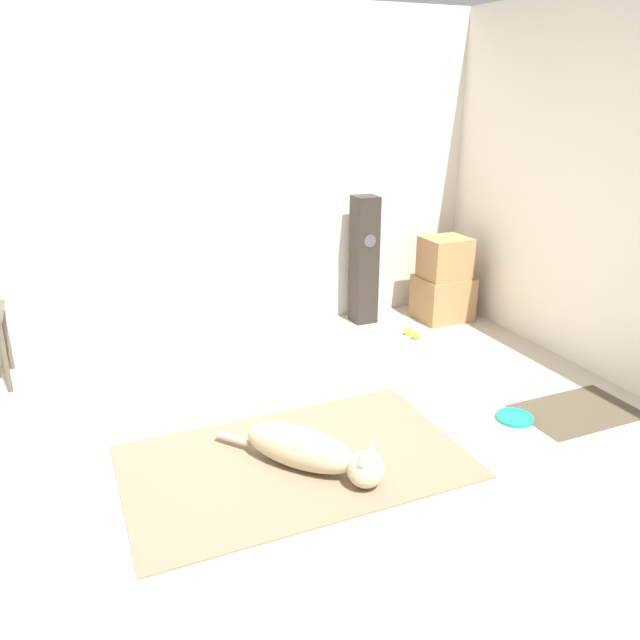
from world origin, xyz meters
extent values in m
plane|color=#BCB29E|center=(0.00, 0.00, 0.00)|extent=(12.00, 12.00, 0.00)
cube|color=silver|center=(0.00, 2.10, 1.27)|extent=(8.00, 0.06, 2.55)
cube|color=#847056|center=(0.19, 0.04, 0.01)|extent=(1.84, 1.11, 0.01)
ellipsoid|color=beige|center=(0.20, -0.02, 0.13)|extent=(0.57, 0.63, 0.23)
sphere|color=beige|center=(0.44, -0.31, 0.11)|extent=(0.19, 0.19, 0.19)
cone|color=beige|center=(0.48, -0.28, 0.22)|extent=(0.06, 0.06, 0.09)
cone|color=beige|center=(0.40, -0.35, 0.22)|extent=(0.06, 0.06, 0.09)
cylinder|color=beige|center=(-0.07, 0.32, 0.06)|extent=(0.16, 0.19, 0.04)
cylinder|color=#199E7A|center=(1.61, -0.05, 0.01)|extent=(0.23, 0.23, 0.02)
torus|color=#199E7A|center=(1.61, -0.05, 0.02)|extent=(0.23, 0.23, 0.02)
cube|color=#A87A4C|center=(2.21, 1.65, 0.19)|extent=(0.44, 0.39, 0.38)
cube|color=#A87A4C|center=(2.19, 1.64, 0.56)|extent=(0.37, 0.33, 0.35)
cube|color=#2D2823|center=(1.54, 1.87, 0.54)|extent=(0.20, 0.20, 1.09)
cylinder|color=#4C4C51|center=(1.54, 1.77, 0.74)|extent=(0.11, 0.00, 0.11)
cylinder|color=brown|center=(-1.26, 1.59, 0.25)|extent=(0.04, 0.04, 0.50)
cylinder|color=brown|center=(-1.26, 1.99, 0.25)|extent=(0.04, 0.04, 0.50)
sphere|color=#C6E033|center=(1.73, 1.42, 0.03)|extent=(0.07, 0.07, 0.07)
sphere|color=#C6E033|center=(1.74, 1.32, 0.03)|extent=(0.07, 0.07, 0.07)
cube|color=#4C4233|center=(2.04, -0.13, 0.00)|extent=(0.76, 0.48, 0.01)
camera|label=1|loc=(-0.83, -2.69, 1.92)|focal=35.00mm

